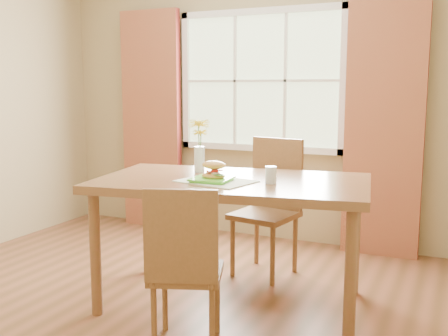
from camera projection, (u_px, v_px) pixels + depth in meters
name	position (u px, v px, depth m)	size (l,w,h in m)	color
room	(152.00, 102.00, 3.24)	(4.24, 3.84, 2.74)	brown
window	(260.00, 81.00, 4.90)	(1.62, 0.06, 1.32)	#A9BC8E
curtain_left	(151.00, 121.00, 5.35)	(0.65, 0.08, 2.20)	maroon
curtain_right	(384.00, 128.00, 4.40)	(0.65, 0.08, 2.20)	maroon
dining_table	(232.00, 192.00, 3.42)	(1.88, 1.24, 0.85)	brown
chair_near	(184.00, 262.00, 2.82)	(0.50, 0.50, 0.93)	brown
chair_far	(271.00, 200.00, 4.08)	(0.51, 0.51, 1.05)	brown
placemat	(216.00, 181.00, 3.31)	(0.45, 0.33, 0.01)	silver
plate	(212.00, 180.00, 3.30)	(0.24, 0.24, 0.01)	#5CDB36
croissant_sandwich	(214.00, 170.00, 3.29)	(0.17, 0.12, 0.12)	#E8AF4F
water_glass	(271.00, 175.00, 3.25)	(0.07, 0.07, 0.11)	silver
flower_vase	(199.00, 141.00, 3.65)	(0.15, 0.15, 0.37)	silver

